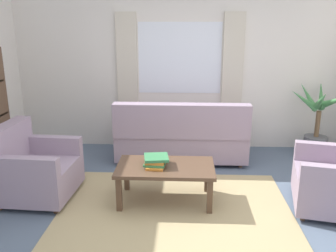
{
  "coord_description": "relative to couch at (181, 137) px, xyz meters",
  "views": [
    {
      "loc": [
        0.1,
        -3.52,
        2.0
      ],
      "look_at": [
        -0.11,
        0.7,
        0.77
      ],
      "focal_mm": 38.47,
      "sensor_mm": 36.0,
      "label": 1
    }
  ],
  "objects": [
    {
      "name": "potted_plant",
      "position": [
        2.04,
        0.2,
        0.15
      ],
      "size": [
        0.93,
        1.16,
        1.17
      ],
      "color": "#56565B",
      "rests_on": "ground_plane"
    },
    {
      "name": "couch",
      "position": [
        0.0,
        0.0,
        0.0
      ],
      "size": [
        1.9,
        0.82,
        0.92
      ],
      "rotation": [
        0.0,
        0.0,
        3.14
      ],
      "color": "#998499",
      "rests_on": "ground_plane"
    },
    {
      "name": "book_stack_on_table",
      "position": [
        -0.27,
        -1.29,
        0.13
      ],
      "size": [
        0.3,
        0.35,
        0.11
      ],
      "color": "orange",
      "rests_on": "coffee_table"
    },
    {
      "name": "coffee_table",
      "position": [
        -0.16,
        -1.3,
        0.01
      ],
      "size": [
        1.1,
        0.64,
        0.44
      ],
      "color": "brown",
      "rests_on": "ground_plane"
    },
    {
      "name": "window_with_curtains",
      "position": [
        -0.05,
        0.64,
        1.08
      ],
      "size": [
        1.98,
        0.07,
        1.4
      ],
      "color": "white"
    },
    {
      "name": "armchair_left",
      "position": [
        -1.71,
        -1.26,
        -0.01
      ],
      "size": [
        0.86,
        0.88,
        0.88
      ],
      "rotation": [
        0.0,
        0.0,
        1.52
      ],
      "color": "#998499",
      "rests_on": "ground_plane"
    },
    {
      "name": "wall_back",
      "position": [
        -0.05,
        0.72,
        0.93
      ],
      "size": [
        5.32,
        0.12,
        2.6
      ],
      "primitive_type": "cube",
      "color": "silver",
      "rests_on": "ground_plane"
    },
    {
      "name": "ground_plane",
      "position": [
        -0.05,
        -1.54,
        -0.37
      ],
      "size": [
        6.24,
        6.24,
        0.0
      ],
      "primitive_type": "plane",
      "color": "slate"
    },
    {
      "name": "area_rug",
      "position": [
        -0.05,
        -1.54,
        -0.36
      ],
      "size": [
        2.54,
        2.0,
        0.01
      ],
      "primitive_type": "cube",
      "color": "tan",
      "rests_on": "ground_plane"
    }
  ]
}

